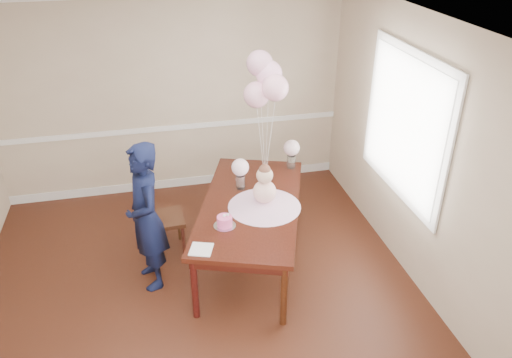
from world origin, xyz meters
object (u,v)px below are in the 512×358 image
(dining_table_top, at_px, (251,205))
(woman, at_px, (146,218))
(birthday_cake, at_px, (225,221))
(dining_chair_seat, at_px, (165,219))

(dining_table_top, xyz_separation_m, woman, (-1.09, -0.10, 0.07))
(birthday_cake, bearing_deg, woman, 160.93)
(dining_table_top, distance_m, birthday_cake, 0.50)
(dining_table_top, height_order, dining_chair_seat, dining_table_top)
(dining_chair_seat, relative_size, woman, 0.26)
(dining_table_top, xyz_separation_m, birthday_cake, (-0.34, -0.36, 0.08))
(dining_table_top, bearing_deg, woman, -155.38)
(dining_chair_seat, bearing_deg, birthday_cake, -56.87)
(woman, bearing_deg, birthday_cake, 57.88)
(birthday_cake, xyz_separation_m, dining_chair_seat, (-0.57, 0.77, -0.39))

